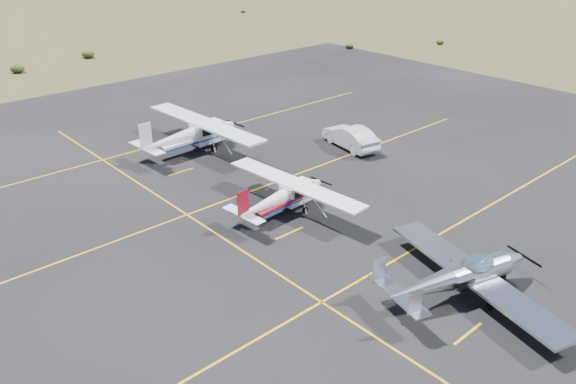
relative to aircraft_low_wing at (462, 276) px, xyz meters
name	(u,v)px	position (x,y,z in m)	size (l,w,h in m)	color
ground	(439,271)	(1.00, 1.78, -1.07)	(1600.00, 1600.00, 0.00)	#383D1C
apron	(335,219)	(1.00, 8.78, -1.07)	(72.00, 72.00, 0.02)	black
aircraft_low_wing	(462,276)	(0.00, 0.00, 0.00)	(7.58, 10.33, 2.25)	silver
aircraft_cessna	(283,196)	(-0.73, 11.27, 0.02)	(5.87, 9.78, 2.47)	white
aircraft_plain	(191,134)	(0.66, 22.91, 0.28)	(7.19, 12.01, 3.04)	white
sedan	(350,137)	(9.90, 15.80, -0.24)	(1.74, 5.00, 1.65)	silver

